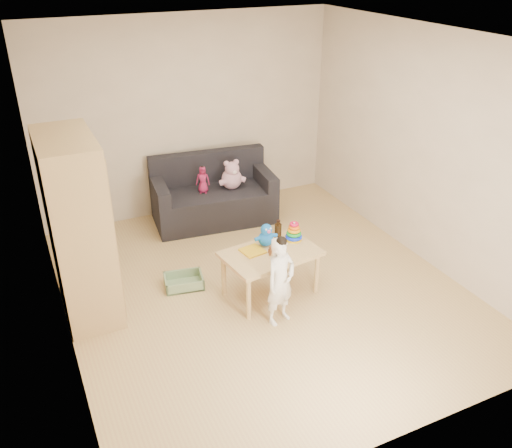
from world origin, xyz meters
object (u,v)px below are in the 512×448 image
play_table (270,273)px  toddler (280,282)px  wardrobe (78,228)px  sofa (214,205)px

play_table → toddler: (-0.12, -0.46, 0.19)m
wardrobe → toddler: bearing=-31.8°
wardrobe → play_table: bearing=-17.8°
sofa → play_table: size_ratio=1.61×
play_table → toddler: size_ratio=1.09×
wardrobe → toddler: size_ratio=2.05×
play_table → toddler: bearing=-105.0°
sofa → toddler: bearing=-88.9°
play_table → toddler: 0.51m
sofa → play_table: 1.87m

